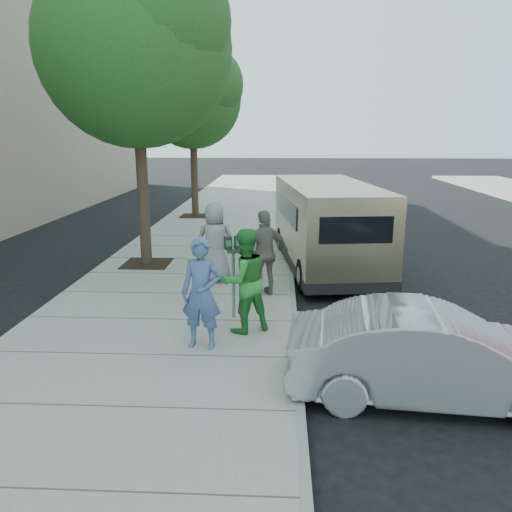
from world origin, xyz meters
name	(u,v)px	position (x,y,z in m)	size (l,w,h in m)	color
ground	(225,301)	(0.00, 0.00, 0.00)	(120.00, 120.00, 0.00)	black
sidewalk	(178,297)	(-1.00, 0.00, 0.07)	(5.00, 60.00, 0.15)	gray
curb_face	(292,298)	(1.44, 0.00, 0.07)	(0.12, 60.00, 0.16)	gray
tree_near	(137,41)	(-2.25, 2.40, 5.55)	(4.62, 4.60, 7.53)	black
tree_far	(193,95)	(-2.25, 10.00, 4.88)	(3.92, 3.80, 6.49)	black
parking_meter	(233,259)	(0.32, -1.34, 1.26)	(0.33, 0.20, 1.54)	gray
van	(326,224)	(2.34, 2.76, 1.18)	(2.69, 6.18, 2.22)	tan
sedan	(434,355)	(3.20, -3.85, 0.63)	(1.34, 3.84, 1.26)	#9FA1A6
person_officer	(201,293)	(-0.05, -2.64, 1.04)	(0.65, 0.42, 1.77)	#476298
person_green_shirt	(244,281)	(0.57, -1.96, 1.04)	(0.87, 0.68, 1.79)	green
person_gray_shirt	(215,242)	(-0.30, 0.96, 1.06)	(0.89, 0.58, 1.82)	gray
person_striped_polo	(265,253)	(0.86, 0.01, 1.05)	(1.05, 0.44, 1.80)	slate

